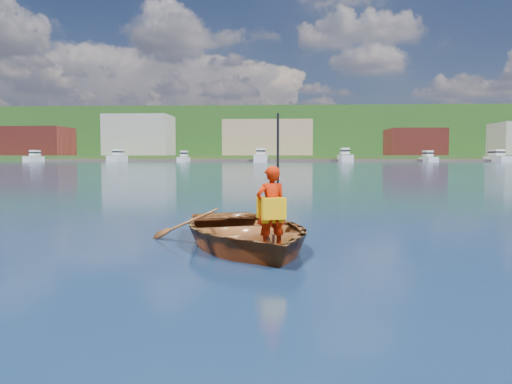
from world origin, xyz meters
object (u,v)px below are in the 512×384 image
dock (286,160)px  marina_yachts (290,157)px  child_paddler (271,208)px  rowboat (244,231)px

dock → marina_yachts: size_ratio=1.11×
child_paddler → marina_yachts: marina_yachts is taller
dock → marina_yachts: 4.92m
dock → child_paddler: bearing=-90.6°
rowboat → marina_yachts: 143.78m
rowboat → marina_yachts: bearing=88.8°
rowboat → child_paddler: (0.44, -0.80, 0.46)m
marina_yachts → child_paddler: bearing=-91.0°
child_paddler → dock: 149.23m
rowboat → child_paddler: bearing=-60.9°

